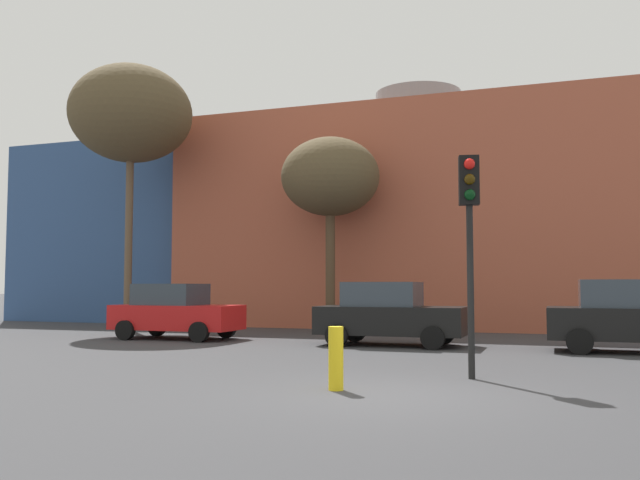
% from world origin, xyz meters
% --- Properties ---
extents(ground_plane, '(200.00, 200.00, 0.00)m').
position_xyz_m(ground_plane, '(0.00, 0.00, 0.00)').
color(ground_plane, '#38383A').
extents(building_backdrop, '(37.29, 13.33, 10.75)m').
position_xyz_m(building_backdrop, '(-3.58, 20.99, 4.32)').
color(building_backdrop, '#B2563D').
rests_on(building_backdrop, ground_plane).
extents(parked_car_0, '(3.97, 1.95, 1.72)m').
position_xyz_m(parked_car_0, '(-8.83, 8.26, 0.85)').
color(parked_car_0, red).
rests_on(parked_car_0, ground_plane).
extents(parked_car_1, '(4.07, 2.00, 1.76)m').
position_xyz_m(parked_car_1, '(-2.01, 8.26, 0.88)').
color(parked_car_1, black).
rests_on(parked_car_1, ground_plane).
extents(parked_car_2, '(4.18, 2.05, 1.81)m').
position_xyz_m(parked_car_2, '(4.19, 8.26, 0.90)').
color(parked_car_2, black).
rests_on(parked_car_2, ground_plane).
extents(traffic_light_island, '(0.40, 0.39, 4.03)m').
position_xyz_m(traffic_light_island, '(0.96, 2.20, 2.96)').
color(traffic_light_island, black).
rests_on(traffic_light_island, ground_plane).
extents(bare_tree_0, '(3.55, 3.55, 7.00)m').
position_xyz_m(bare_tree_0, '(-5.19, 12.64, 5.53)').
color(bare_tree_0, brown).
rests_on(bare_tree_0, ground_plane).
extents(bare_tree_1, '(4.68, 4.68, 10.16)m').
position_xyz_m(bare_tree_1, '(-12.94, 11.58, 8.25)').
color(bare_tree_1, brown).
rests_on(bare_tree_1, ground_plane).
extents(bollard_yellow_0, '(0.24, 0.24, 1.01)m').
position_xyz_m(bollard_yellow_0, '(-0.94, 0.18, 0.51)').
color(bollard_yellow_0, yellow).
rests_on(bollard_yellow_0, ground_plane).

